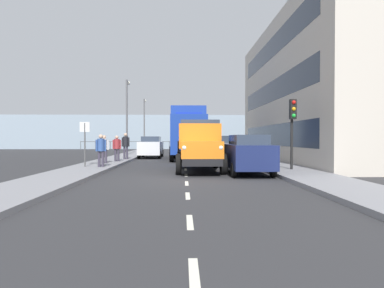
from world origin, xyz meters
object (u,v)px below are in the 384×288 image
(pedestrian_with_bag, at_px, (101,148))
(traffic_light_near, at_px, (293,119))
(lamp_post_far, at_px, (144,119))
(pedestrian_by_lamp, at_px, (104,147))
(car_white_oppositeside_0, at_px, (151,147))
(lamp_post_promenade, at_px, (127,110))
(street_sign, at_px, (85,136))
(car_grey_kerbside_1, at_px, (230,150))
(lorry_cargo_blue, at_px, (188,132))
(pedestrian_near_railing, at_px, (117,146))
(pedestrian_couple_a, at_px, (126,144))
(truck_vintage_orange, at_px, (200,147))
(car_navy_kerbside_near, at_px, (247,154))

(pedestrian_with_bag, xyz_separation_m, traffic_light_near, (-9.08, 1.57, 1.37))
(traffic_light_near, distance_m, lamp_post_far, 26.48)
(pedestrian_with_bag, height_order, pedestrian_by_lamp, pedestrian_with_bag)
(pedestrian_with_bag, height_order, lamp_post_far, lamp_post_far)
(car_white_oppositeside_0, distance_m, pedestrian_by_lamp, 7.93)
(pedestrian_by_lamp, distance_m, lamp_post_promenade, 10.24)
(pedestrian_with_bag, distance_m, street_sign, 1.08)
(car_grey_kerbside_1, distance_m, lamp_post_far, 21.29)
(lorry_cargo_blue, relative_size, pedestrian_near_railing, 5.14)
(pedestrian_by_lamp, height_order, pedestrian_couple_a, pedestrian_couple_a)
(truck_vintage_orange, height_order, pedestrian_near_railing, truck_vintage_orange)
(pedestrian_with_bag, bearing_deg, pedestrian_by_lamp, -80.20)
(pedestrian_near_railing, height_order, street_sign, street_sign)
(pedestrian_near_railing, relative_size, lamp_post_far, 0.26)
(pedestrian_with_bag, distance_m, traffic_light_near, 9.32)
(lamp_post_far, distance_m, street_sign, 22.90)
(street_sign, bearing_deg, traffic_light_near, 169.59)
(car_navy_kerbside_near, bearing_deg, car_grey_kerbside_1, -90.00)
(pedestrian_couple_a, xyz_separation_m, lamp_post_far, (0.72, -16.97, 2.63))
(car_grey_kerbside_1, xyz_separation_m, street_sign, (7.79, 3.08, 0.79))
(car_navy_kerbside_near, relative_size, pedestrian_couple_a, 2.27)
(lorry_cargo_blue, bearing_deg, pedestrian_with_bag, 61.63)
(pedestrian_couple_a, height_order, street_sign, street_sign)
(car_navy_kerbside_near, distance_m, pedestrian_near_railing, 9.18)
(lorry_cargo_blue, relative_size, pedestrian_by_lamp, 5.13)
(car_white_oppositeside_0, height_order, street_sign, street_sign)
(pedestrian_with_bag, xyz_separation_m, street_sign, (0.87, -0.26, 0.58))
(lorry_cargo_blue, xyz_separation_m, lamp_post_far, (5.04, -14.78, 1.76))
(car_white_oppositeside_0, xyz_separation_m, traffic_light_near, (-7.58, 11.69, 1.58))
(pedestrian_near_railing, bearing_deg, pedestrian_with_bag, 90.18)
(car_navy_kerbside_near, height_order, pedestrian_couple_a, pedestrian_couple_a)
(car_white_oppositeside_0, bearing_deg, truck_vintage_orange, 106.87)
(truck_vintage_orange, bearing_deg, lamp_post_promenade, -66.82)
(lorry_cargo_blue, relative_size, car_white_oppositeside_0, 1.87)
(pedestrian_with_bag, relative_size, pedestrian_by_lamp, 1.01)
(car_navy_kerbside_near, distance_m, car_grey_kerbside_1, 5.40)
(pedestrian_by_lamp, height_order, lamp_post_promenade, lamp_post_promenade)
(pedestrian_by_lamp, xyz_separation_m, lamp_post_far, (0.14, -20.63, 2.75))
(car_white_oppositeside_0, height_order, traffic_light_near, traffic_light_near)
(pedestrian_with_bag, bearing_deg, pedestrian_near_railing, -89.82)
(lorry_cargo_blue, xyz_separation_m, street_sign, (5.34, 8.02, -0.39))
(car_grey_kerbside_1, relative_size, car_white_oppositeside_0, 0.87)
(car_navy_kerbside_near, height_order, pedestrian_with_bag, pedestrian_with_bag)
(pedestrian_couple_a, xyz_separation_m, lamp_post_promenade, (0.93, -6.14, 2.82))
(pedestrian_with_bag, height_order, street_sign, street_sign)
(car_navy_kerbside_near, bearing_deg, lamp_post_far, -73.40)
(truck_vintage_orange, height_order, pedestrian_by_lamp, truck_vintage_orange)
(pedestrian_by_lamp, xyz_separation_m, traffic_light_near, (-9.50, 4.00, 1.39))
(car_grey_kerbside_1, relative_size, street_sign, 1.69)
(lamp_post_promenade, bearing_deg, truck_vintage_orange, 113.18)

